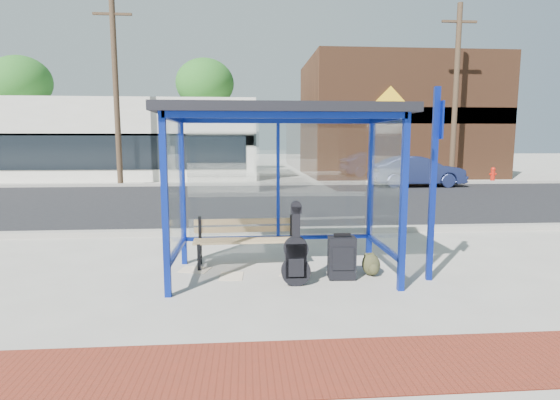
{
  "coord_description": "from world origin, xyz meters",
  "views": [
    {
      "loc": [
        -0.51,
        -6.13,
        1.95
      ],
      "look_at": [
        -0.01,
        0.2,
        1.09
      ],
      "focal_mm": 28.0,
      "sensor_mm": 36.0,
      "label": 1
    }
  ],
  "objects": [
    {
      "name": "ground",
      "position": [
        0.0,
        0.0,
        0.0
      ],
      "size": [
        120.0,
        120.0,
        0.0
      ],
      "primitive_type": "plane",
      "color": "#B2ADA0",
      "rests_on": "ground"
    },
    {
      "name": "brick_paver_strip",
      "position": [
        0.0,
        -2.6,
        0.01
      ],
      "size": [
        60.0,
        1.0,
        0.01
      ],
      "primitive_type": "cube",
      "color": "maroon",
      "rests_on": "ground"
    },
    {
      "name": "curb_near",
      "position": [
        0.0,
        2.9,
        0.06
      ],
      "size": [
        60.0,
        0.25,
        0.12
      ],
      "primitive_type": "cube",
      "color": "gray",
      "rests_on": "ground"
    },
    {
      "name": "street_asphalt",
      "position": [
        0.0,
        8.0,
        0.0
      ],
      "size": [
        60.0,
        10.0,
        0.0
      ],
      "primitive_type": "cube",
      "color": "black",
      "rests_on": "ground"
    },
    {
      "name": "curb_far",
      "position": [
        0.0,
        13.1,
        0.06
      ],
      "size": [
        60.0,
        0.25,
        0.12
      ],
      "primitive_type": "cube",
      "color": "gray",
      "rests_on": "ground"
    },
    {
      "name": "far_sidewalk",
      "position": [
        0.0,
        15.0,
        0.0
      ],
      "size": [
        60.0,
        4.0,
        0.01
      ],
      "primitive_type": "cube",
      "color": "#B2ADA0",
      "rests_on": "ground"
    },
    {
      "name": "bus_shelter",
      "position": [
        0.0,
        0.07,
        2.07
      ],
      "size": [
        3.3,
        1.8,
        2.42
      ],
      "color": "navy",
      "rests_on": "ground"
    },
    {
      "name": "storefront_white",
      "position": [
        -9.0,
        17.99,
        2.0
      ],
      "size": [
        18.0,
        6.04,
        4.0
      ],
      "color": "silver",
      "rests_on": "ground"
    },
    {
      "name": "storefront_brown",
      "position": [
        8.0,
        18.49,
        3.2
      ],
      "size": [
        10.0,
        7.08,
        6.4
      ],
      "color": "#59331E",
      "rests_on": "ground"
    },
    {
      "name": "tree_left",
      "position": [
        -14.0,
        22.0,
        5.45
      ],
      "size": [
        3.6,
        3.6,
        7.03
      ],
      "color": "#4C3826",
      "rests_on": "ground"
    },
    {
      "name": "tree_mid",
      "position": [
        -3.0,
        22.0,
        5.45
      ],
      "size": [
        3.6,
        3.6,
        7.03
      ],
      "color": "#4C3826",
      "rests_on": "ground"
    },
    {
      "name": "tree_right",
      "position": [
        12.5,
        22.0,
        5.45
      ],
      "size": [
        3.6,
        3.6,
        7.03
      ],
      "color": "#4C3826",
      "rests_on": "ground"
    },
    {
      "name": "utility_pole_west",
      "position": [
        -6.0,
        13.4,
        4.11
      ],
      "size": [
        1.6,
        0.24,
        8.0
      ],
      "color": "#4C3826",
      "rests_on": "ground"
    },
    {
      "name": "utility_pole_east",
      "position": [
        9.0,
        13.4,
        4.11
      ],
      "size": [
        1.6,
        0.24,
        8.0
      ],
      "color": "#4C3826",
      "rests_on": "ground"
    },
    {
      "name": "bench",
      "position": [
        -0.51,
        0.6,
        0.44
      ],
      "size": [
        1.65,
        0.46,
        0.77
      ],
      "rotation": [
        0.0,
        0.0,
        0.04
      ],
      "color": "black",
      "rests_on": "ground"
    },
    {
      "name": "guitar_bag",
      "position": [
        0.15,
        -0.44,
        0.4
      ],
      "size": [
        0.4,
        0.12,
        1.09
      ],
      "rotation": [
        0.0,
        0.0,
        -0.02
      ],
      "color": "black",
      "rests_on": "ground"
    },
    {
      "name": "suitcase",
      "position": [
        0.83,
        -0.21,
        0.3
      ],
      "size": [
        0.39,
        0.27,
        0.66
      ],
      "rotation": [
        0.0,
        0.0,
        -0.04
      ],
      "color": "black",
      "rests_on": "ground"
    },
    {
      "name": "backpack",
      "position": [
        1.3,
        -0.09,
        0.16
      ],
      "size": [
        0.3,
        0.28,
        0.33
      ],
      "rotation": [
        0.0,
        0.0,
        0.14
      ],
      "color": "#33331C",
      "rests_on": "ground"
    },
    {
      "name": "sign_post",
      "position": [
        2.06,
        -0.35,
        1.5
      ],
      "size": [
        0.13,
        0.33,
        2.67
      ],
      "rotation": [
        0.0,
        0.0,
        -0.16
      ],
      "color": "navy",
      "rests_on": "ground"
    },
    {
      "name": "newspaper_a",
      "position": [
        -1.3,
        0.38,
        0.0
      ],
      "size": [
        0.5,
        0.44,
        0.01
      ],
      "primitive_type": "cube",
      "rotation": [
        0.0,
        0.0,
        -0.27
      ],
      "color": "white",
      "rests_on": "ground"
    },
    {
      "name": "newspaper_b",
      "position": [
        -0.73,
        0.02,
        0.0
      ],
      "size": [
        0.35,
        0.44,
        0.01
      ],
      "primitive_type": "cube",
      "rotation": [
        0.0,
        0.0,
        -1.62
      ],
      "color": "white",
      "rests_on": "ground"
    },
    {
      "name": "newspaper_c",
      "position": [
        0.2,
        0.05,
        0.0
      ],
      "size": [
        0.5,
        0.45,
        0.01
      ],
      "primitive_type": "cube",
      "rotation": [
        0.0,
        0.0,
        -0.39
      ],
      "color": "white",
      "rests_on": "ground"
    },
    {
      "name": "parked_car",
      "position": [
        6.8,
        12.08,
        0.65
      ],
      "size": [
        4.0,
        1.47,
        1.31
      ],
      "primitive_type": "imported",
      "rotation": [
        0.0,
        0.0,
        1.59
      ],
      "color": "#1A234B",
      "rests_on": "ground"
    },
    {
      "name": "fire_hydrant",
      "position": [
        11.18,
        13.69,
        0.39
      ],
      "size": [
        0.32,
        0.21,
        0.72
      ],
      "rotation": [
        0.0,
        0.0,
        -0.03
      ],
      "color": "red",
      "rests_on": "ground"
    }
  ]
}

